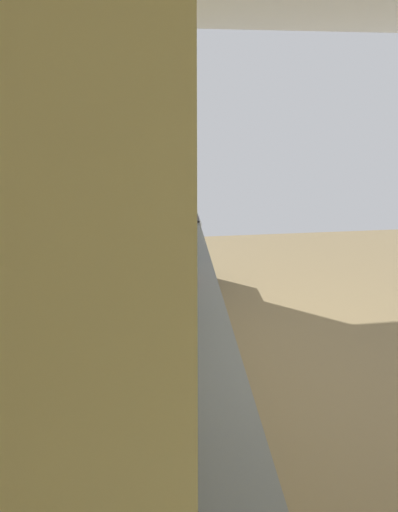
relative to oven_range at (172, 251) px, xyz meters
The scene contains 8 objects.
ground_plane 2.12m from the oven_range, 146.88° to the right, with size 6.71×6.71×0.00m, color brown.
wall_back 1.99m from the oven_range, 167.39° to the left, with size 4.31×0.12×2.80m, color beige.
counter_run 2.05m from the oven_range, behind, with size 3.53×0.65×0.93m.
upper_cabinets 2.49m from the oven_range, behind, with size 2.75×0.31×0.75m.
oven_range is the anchor object (origin of this frame).
microwave 1.20m from the oven_range, behind, with size 0.45×0.36×0.27m.
bowl 0.73m from the oven_range, behind, with size 0.19×0.19×0.05m.
kettle 1.62m from the oven_range, behind, with size 0.20×0.15×0.18m.
Camera 1 is at (-1.85, 1.15, 2.09)m, focal length 22.57 mm.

